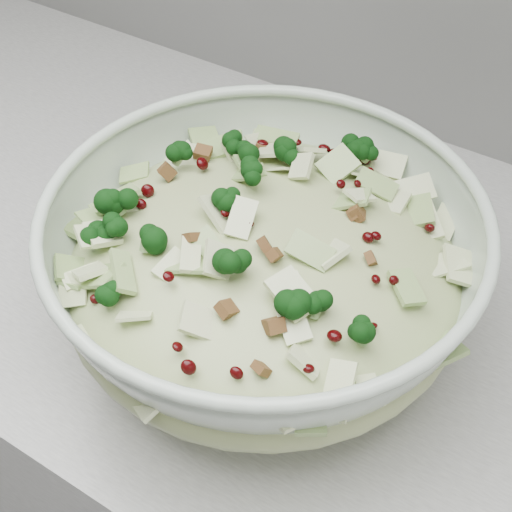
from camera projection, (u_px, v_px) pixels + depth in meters
The scene contains 2 objects.
mixing_bowl at pixel (264, 270), 0.61m from camera, with size 0.48×0.48×0.15m.
salad at pixel (264, 250), 0.59m from camera, with size 0.44×0.44×0.15m.
Camera 1 is at (0.91, 1.26, 1.42)m, focal length 50.00 mm.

